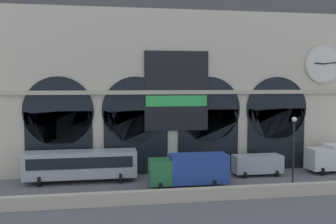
{
  "coord_description": "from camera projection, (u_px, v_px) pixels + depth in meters",
  "views": [
    {
      "loc": [
        -7.11,
        -34.98,
        9.9
      ],
      "look_at": [
        -0.52,
        5.0,
        6.75
      ],
      "focal_mm": 39.99,
      "sensor_mm": 36.0,
      "label": 1
    }
  ],
  "objects": [
    {
      "name": "ground_plane",
      "position": [
        182.0,
        185.0,
        36.33
      ],
      "size": [
        200.0,
        200.0,
        0.0
      ],
      "primitive_type": "plane",
      "color": "slate"
    },
    {
      "name": "quay_parapet_wall",
      "position": [
        193.0,
        195.0,
        31.34
      ],
      "size": [
        90.0,
        0.7,
        1.08
      ],
      "primitive_type": "cube",
      "color": "beige",
      "rests_on": "ground"
    },
    {
      "name": "bus_midwest",
      "position": [
        81.0,
        164.0,
        37.35
      ],
      "size": [
        11.0,
        3.25,
        3.1
      ],
      "color": "#ADB2B7",
      "rests_on": "ground"
    },
    {
      "name": "van_mideast",
      "position": [
        257.0,
        164.0,
        40.06
      ],
      "size": [
        5.2,
        2.48,
        2.2
      ],
      "color": "#ADB2B7",
      "rests_on": "ground"
    },
    {
      "name": "station_building",
      "position": [
        169.0,
        78.0,
        43.04
      ],
      "size": [
        41.73,
        5.71,
        21.56
      ],
      "color": "beige",
      "rests_on": "ground"
    },
    {
      "name": "street_lamp_quayside",
      "position": [
        294.0,
        145.0,
        33.34
      ],
      "size": [
        0.44,
        0.44,
        6.9
      ],
      "color": "black",
      "rests_on": "ground"
    },
    {
      "name": "box_truck_center",
      "position": [
        189.0,
        169.0,
        35.59
      ],
      "size": [
        7.5,
        2.91,
        3.12
      ],
      "color": "#2D7A42",
      "rests_on": "ground"
    }
  ]
}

